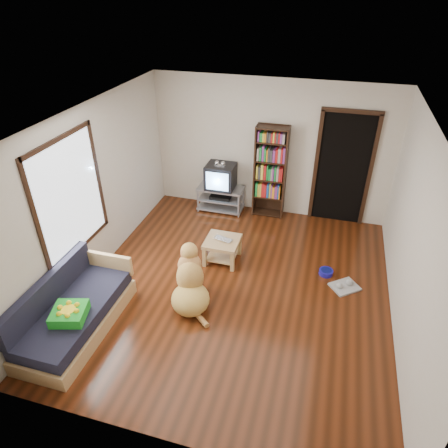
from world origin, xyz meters
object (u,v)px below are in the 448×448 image
(crt_tv, at_px, (221,176))
(coffee_table, at_px, (222,246))
(grey_rag, at_px, (345,287))
(laptop, at_px, (222,240))
(bookshelf, at_px, (271,168))
(dog, at_px, (190,284))
(tv_stand, at_px, (221,198))
(sofa, at_px, (74,313))
(dog_bowl, at_px, (326,272))
(green_cushion, at_px, (69,313))

(crt_tv, xyz_separation_m, coffee_table, (0.50, -1.66, -0.46))
(grey_rag, bearing_deg, coffee_table, 175.30)
(laptop, xyz_separation_m, bookshelf, (0.45, 1.76, 0.59))
(crt_tv, xyz_separation_m, dog, (0.33, -2.74, -0.42))
(tv_stand, bearing_deg, dog, -82.98)
(grey_rag, distance_m, coffee_table, 2.03)
(laptop, relative_size, tv_stand, 0.34)
(sofa, height_order, coffee_table, sofa)
(sofa, bearing_deg, bookshelf, 62.68)
(laptop, bearing_deg, tv_stand, 121.35)
(crt_tv, distance_m, bookshelf, 0.99)
(laptop, bearing_deg, dog_bowl, 18.49)
(grey_rag, relative_size, dog, 0.41)
(green_cushion, bearing_deg, grey_rag, 15.44)
(grey_rag, bearing_deg, laptop, 176.16)
(dog_bowl, distance_m, coffee_table, 1.72)
(green_cushion, relative_size, sofa, 0.22)
(bookshelf, height_order, dog, bookshelf)
(crt_tv, distance_m, sofa, 3.81)
(crt_tv, height_order, dog, crt_tv)
(sofa, xyz_separation_m, dog, (1.31, 0.92, 0.06))
(grey_rag, relative_size, bookshelf, 0.22)
(sofa, bearing_deg, coffee_table, 53.54)
(dog_bowl, distance_m, tv_stand, 2.70)
(sofa, distance_m, dog, 1.60)
(green_cushion, bearing_deg, laptop, 42.27)
(bookshelf, xyz_separation_m, dog, (-0.62, -2.81, -0.68))
(green_cushion, bearing_deg, crt_tv, 61.69)
(crt_tv, xyz_separation_m, sofa, (-0.97, -3.65, -0.48))
(laptop, height_order, dog, dog)
(crt_tv, height_order, sofa, crt_tv)
(bookshelf, height_order, coffee_table, bookshelf)
(dog_bowl, height_order, bookshelf, bookshelf)
(crt_tv, bearing_deg, bookshelf, 4.32)
(laptop, height_order, coffee_table, laptop)
(crt_tv, bearing_deg, dog_bowl, -35.51)
(dog_bowl, bearing_deg, laptop, -176.11)
(grey_rag, xyz_separation_m, dog, (-2.17, -0.92, 0.31))
(dog_bowl, bearing_deg, coffee_table, -177.12)
(green_cushion, xyz_separation_m, coffee_table, (1.35, 2.21, -0.21))
(dog, bearing_deg, bookshelf, 77.64)
(coffee_table, xyz_separation_m, dog, (-0.17, -1.08, 0.04))
(bookshelf, height_order, sofa, bookshelf)
(tv_stand, bearing_deg, green_cushion, -102.48)
(dog_bowl, bearing_deg, grey_rag, -39.81)
(grey_rag, bearing_deg, green_cushion, -148.66)
(laptop, relative_size, sofa, 0.17)
(bookshelf, bearing_deg, dog, -102.36)
(crt_tv, distance_m, dog, 2.79)
(tv_stand, bearing_deg, sofa, -105.02)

